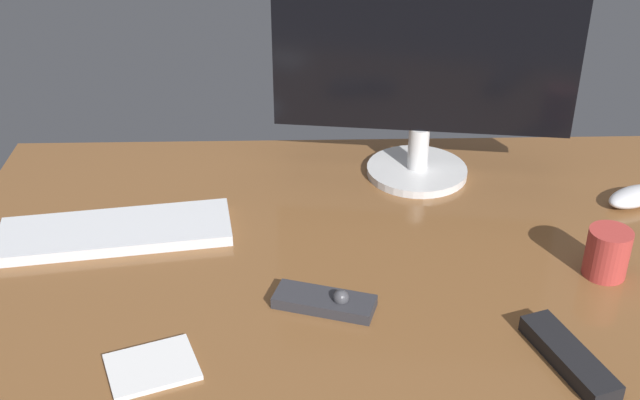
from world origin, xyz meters
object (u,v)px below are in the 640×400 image
at_px(coffee_mug, 607,253).
at_px(computer_mouse, 634,197).
at_px(monitor, 425,54).
at_px(media_remote, 326,301).
at_px(notepad, 152,367).
at_px(keyboard, 116,232).
at_px(tv_remote, 569,357).

bearing_deg(coffee_mug, computer_mouse, 59.91).
distance_m(monitor, media_remote, 0.53).
distance_m(coffee_mug, notepad, 0.74).
relative_size(keyboard, coffee_mug, 4.84).
distance_m(monitor, notepad, 0.76).
bearing_deg(media_remote, notepad, -133.66).
distance_m(media_remote, notepad, 0.28).
distance_m(keyboard, computer_mouse, 0.96).
height_order(keyboard, media_remote, media_remote).
distance_m(keyboard, tv_remote, 0.79).
bearing_deg(media_remote, monitor, 83.03).
relative_size(keyboard, notepad, 3.29).
height_order(tv_remote, coffee_mug, coffee_mug).
relative_size(coffee_mug, notepad, 0.68).
distance_m(media_remote, coffee_mug, 0.47).
xyz_separation_m(monitor, tv_remote, (0.14, -0.57, -0.24)).
bearing_deg(notepad, monitor, 51.69).
relative_size(tv_remote, coffee_mug, 2.16).
height_order(media_remote, notepad, media_remote).
relative_size(media_remote, tv_remote, 0.93).
xyz_separation_m(keyboard, notepad, (0.11, -0.35, -0.01)).
height_order(computer_mouse, tv_remote, computer_mouse).
bearing_deg(notepad, coffee_mug, 16.65).
height_order(monitor, keyboard, monitor).
distance_m(tv_remote, coffee_mug, 0.25).
bearing_deg(coffee_mug, tv_remote, -119.33).
distance_m(monitor, coffee_mug, 0.49).
distance_m(monitor, computer_mouse, 0.48).
bearing_deg(computer_mouse, notepad, 179.50).
distance_m(computer_mouse, media_remote, 0.66).
xyz_separation_m(tv_remote, notepad, (-0.59, 0.00, -0.01)).
height_order(media_remote, tv_remote, media_remote).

